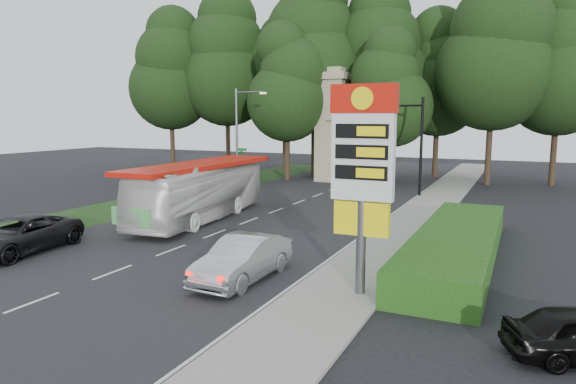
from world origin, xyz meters
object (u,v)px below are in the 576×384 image
at_px(streetlight_signs, 239,134).
at_px(transit_bus, 201,191).
at_px(gas_station_pylon, 363,161).
at_px(suv_charcoal, 19,235).
at_px(traffic_signal_mast, 403,132).
at_px(sedan_silver, 243,259).
at_px(monument, 332,124).

relative_size(streetlight_signs, transit_bus, 0.69).
bearing_deg(gas_station_pylon, suv_charcoal, -176.11).
bearing_deg(gas_station_pylon, transit_bus, 145.04).
distance_m(gas_station_pylon, streetlight_signs, 25.74).
bearing_deg(traffic_signal_mast, suv_charcoal, -116.34).
bearing_deg(gas_station_pylon, streetlight_signs, 128.96).
bearing_deg(sedan_silver, transit_bus, 133.13).
relative_size(gas_station_pylon, streetlight_signs, 0.86).
bearing_deg(suv_charcoal, traffic_signal_mast, 57.89).
relative_size(gas_station_pylon, suv_charcoal, 1.22).
distance_m(gas_station_pylon, traffic_signal_mast, 22.29).
bearing_deg(traffic_signal_mast, streetlight_signs, -171.08).
distance_m(streetlight_signs, sedan_silver, 23.72).
relative_size(transit_bus, sedan_silver, 2.42).
relative_size(streetlight_signs, sedan_silver, 1.66).
height_order(monument, suv_charcoal, monument).
xyz_separation_m(traffic_signal_mast, streetlight_signs, (-12.67, -1.99, -0.23)).
relative_size(traffic_signal_mast, suv_charcoal, 1.28).
bearing_deg(transit_bus, gas_station_pylon, -41.23).
distance_m(transit_bus, suv_charcoal, 9.87).
bearing_deg(traffic_signal_mast, transit_bus, -121.74).
bearing_deg(gas_station_pylon, sedan_silver, -177.50).
bearing_deg(transit_bus, suv_charcoal, -113.77).
xyz_separation_m(transit_bus, suv_charcoal, (-2.96, -9.38, -0.84)).
bearing_deg(streetlight_signs, traffic_signal_mast, 8.92).
xyz_separation_m(gas_station_pylon, streetlight_signs, (-16.19, 20.01, -0.01)).
xyz_separation_m(traffic_signal_mast, transit_bus, (-8.44, -13.64, -3.05)).
xyz_separation_m(gas_station_pylon, sedan_silver, (-4.30, -0.19, -3.66)).
height_order(gas_station_pylon, monument, monument).
relative_size(traffic_signal_mast, streetlight_signs, 0.90).
bearing_deg(monument, suv_charcoal, -97.30).
relative_size(streetlight_signs, monument, 0.80).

